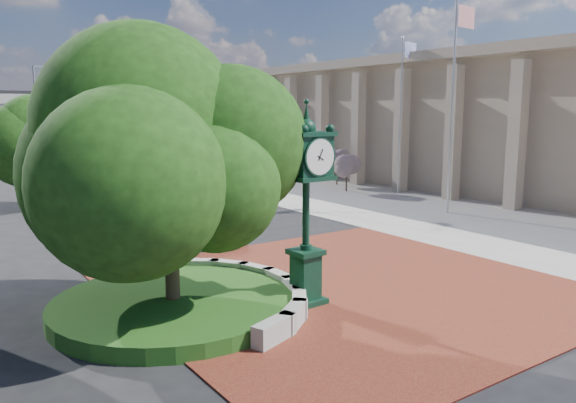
{
  "coord_description": "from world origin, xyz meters",
  "views": [
    {
      "loc": [
        -10.39,
        -12.86,
        5.11
      ],
      "look_at": [
        -0.41,
        1.5,
        2.25
      ],
      "focal_mm": 35.0,
      "sensor_mm": 36.0,
      "label": 1
    }
  ],
  "objects_px": {
    "street_lamp_near": "(153,105)",
    "street_lamp_far": "(38,108)",
    "parked_car": "(86,157)",
    "flagpole_a": "(452,105)",
    "flagpole_b": "(400,114)",
    "post_clock": "(306,196)"
  },
  "relations": [
    {
      "from": "street_lamp_near",
      "to": "street_lamp_far",
      "type": "relative_size",
      "value": 1.03
    },
    {
      "from": "parked_car",
      "to": "street_lamp_far",
      "type": "relative_size",
      "value": 0.53
    },
    {
      "from": "parked_car",
      "to": "flagpole_a",
      "type": "distance_m",
      "value": 36.56
    },
    {
      "from": "flagpole_b",
      "to": "street_lamp_far",
      "type": "height_order",
      "value": "flagpole_b"
    },
    {
      "from": "flagpole_b",
      "to": "street_lamp_near",
      "type": "height_order",
      "value": "flagpole_b"
    },
    {
      "from": "street_lamp_far",
      "to": "street_lamp_near",
      "type": "bearing_deg",
      "value": -79.98
    },
    {
      "from": "post_clock",
      "to": "street_lamp_near",
      "type": "height_order",
      "value": "street_lamp_near"
    },
    {
      "from": "parked_car",
      "to": "flagpole_a",
      "type": "height_order",
      "value": "flagpole_a"
    },
    {
      "from": "post_clock",
      "to": "parked_car",
      "type": "relative_size",
      "value": 1.1
    },
    {
      "from": "parked_car",
      "to": "flagpole_a",
      "type": "bearing_deg",
      "value": -69.15
    },
    {
      "from": "post_clock",
      "to": "street_lamp_far",
      "type": "height_order",
      "value": "street_lamp_far"
    },
    {
      "from": "flagpole_a",
      "to": "street_lamp_near",
      "type": "bearing_deg",
      "value": 113.38
    },
    {
      "from": "flagpole_a",
      "to": "street_lamp_near",
      "type": "height_order",
      "value": "flagpole_a"
    },
    {
      "from": "parked_car",
      "to": "flagpole_b",
      "type": "xyz_separation_m",
      "value": [
        10.92,
        -29.18,
        4.02
      ]
    },
    {
      "from": "flagpole_a",
      "to": "street_lamp_far",
      "type": "bearing_deg",
      "value": 106.78
    },
    {
      "from": "post_clock",
      "to": "street_lamp_far",
      "type": "relative_size",
      "value": 0.58
    },
    {
      "from": "flagpole_a",
      "to": "flagpole_b",
      "type": "bearing_deg",
      "value": 65.09
    },
    {
      "from": "post_clock",
      "to": "flagpole_a",
      "type": "relative_size",
      "value": 0.51
    },
    {
      "from": "flagpole_b",
      "to": "street_lamp_far",
      "type": "bearing_deg",
      "value": 114.3
    },
    {
      "from": "post_clock",
      "to": "street_lamp_near",
      "type": "relative_size",
      "value": 0.57
    },
    {
      "from": "flagpole_b",
      "to": "street_lamp_far",
      "type": "relative_size",
      "value": 1.04
    },
    {
      "from": "parked_car",
      "to": "street_lamp_near",
      "type": "height_order",
      "value": "street_lamp_near"
    }
  ]
}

